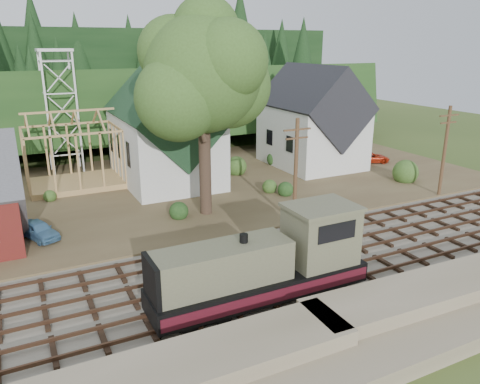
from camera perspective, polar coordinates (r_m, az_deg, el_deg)
name	(u,v)px	position (r m, az deg, el deg)	size (l,w,h in m)	color
ground	(241,276)	(27.60, 0.06, -10.21)	(140.00, 140.00, 0.00)	#384C1E
embankment	(330,361)	(21.52, 10.87, -19.55)	(64.00, 5.00, 1.60)	#7F7259
railroad_bed	(241,275)	(27.56, 0.06, -10.06)	(64.00, 11.00, 0.16)	#726B5B
village_flat	(152,190)	(43.21, -10.68, 0.19)	(64.00, 26.00, 0.30)	brown
hillside	(101,144)	(66.01, -16.56, 5.68)	(70.00, 28.00, 8.00)	#1E3F19
ridge	(82,126)	(81.58, -18.66, 7.67)	(80.00, 20.00, 12.00)	black
church	(165,131)	(44.14, -9.16, 7.38)	(8.40, 15.17, 13.00)	silver
farmhouse	(312,123)	(50.66, 8.78, 8.35)	(8.40, 10.80, 10.60)	silver
timber_frame	(73,155)	(45.13, -19.69, 4.31)	(8.20, 6.20, 6.99)	tan
lattice_tower	(57,74)	(50.14, -21.44, 13.22)	(3.20, 3.20, 12.12)	silver
big_tree	(205,82)	(34.58, -4.31, 13.17)	(10.90, 8.40, 14.70)	#38281E
telegraph_pole_near	(296,171)	(33.55, 6.81, 2.59)	(2.20, 0.28, 8.00)	#4C331E
telegraph_pole_far	(445,150)	(43.45, 23.68, 4.69)	(2.20, 0.28, 8.00)	#4C331E
locomotive	(268,265)	(24.34, 3.44, -8.82)	(11.54, 2.89, 4.63)	black
car_blue	(38,230)	(34.39, -23.36, -4.26)	(1.45, 3.61, 1.23)	#5287B0
car_red	(371,157)	(53.83, 15.71, 4.07)	(1.82, 3.95, 1.10)	red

